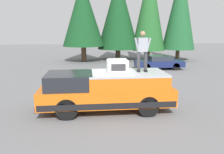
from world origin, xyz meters
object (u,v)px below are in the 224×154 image
compressor_unit (117,66)px  person_on_truck_bed (142,50)px  parked_car_navy (159,62)px  pickup_truck (106,91)px

compressor_unit → person_on_truck_bed: 1.23m
parked_car_navy → person_on_truck_bed: bearing=158.4°
compressor_unit → parked_car_navy: bearing=-26.5°
pickup_truck → parked_car_navy: 11.36m
pickup_truck → person_on_truck_bed: size_ratio=3.28×
compressor_unit → parked_car_navy: size_ratio=0.20×
person_on_truck_bed → pickup_truck: bearing=91.7°
pickup_truck → compressor_unit: bearing=-93.9°
compressor_unit → person_on_truck_bed: person_on_truck_bed is taller
compressor_unit → person_on_truck_bed: bearing=-85.9°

